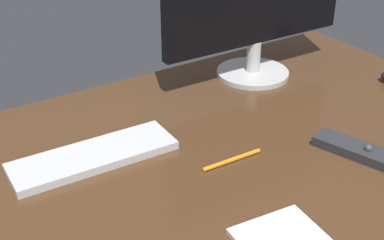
{
  "coord_description": "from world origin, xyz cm",
  "views": [
    {
      "loc": [
        -59.66,
        -79.74,
        63.5
      ],
      "look_at": [
        -5.55,
        3.38,
        8.0
      ],
      "focal_mm": 49.22,
      "sensor_mm": 36.0,
      "label": 1
    }
  ],
  "objects_px": {
    "media_remote": "(353,149)",
    "keyboard": "(94,156)",
    "notepad": "(279,237)",
    "pen": "(232,160)"
  },
  "relations": [
    {
      "from": "keyboard",
      "to": "notepad",
      "type": "xyz_separation_m",
      "value": [
        0.16,
        -0.4,
        -0.0
      ]
    },
    {
      "from": "media_remote",
      "to": "notepad",
      "type": "bearing_deg",
      "value": -86.53
    },
    {
      "from": "notepad",
      "to": "pen",
      "type": "relative_size",
      "value": 1.01
    },
    {
      "from": "keyboard",
      "to": "media_remote",
      "type": "bearing_deg",
      "value": -28.52
    },
    {
      "from": "pen",
      "to": "media_remote",
      "type": "bearing_deg",
      "value": -23.92
    },
    {
      "from": "media_remote",
      "to": "pen",
      "type": "relative_size",
      "value": 1.24
    },
    {
      "from": "media_remote",
      "to": "pen",
      "type": "bearing_deg",
      "value": -133.12
    },
    {
      "from": "media_remote",
      "to": "keyboard",
      "type": "bearing_deg",
      "value": -137.86
    },
    {
      "from": "pen",
      "to": "keyboard",
      "type": "bearing_deg",
      "value": 147.02
    },
    {
      "from": "media_remote",
      "to": "notepad",
      "type": "height_order",
      "value": "media_remote"
    }
  ]
}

